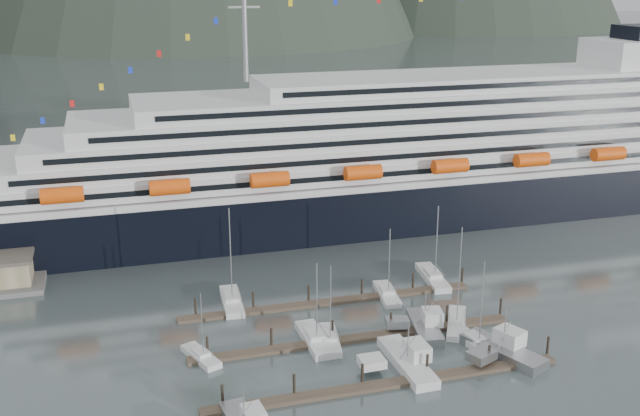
# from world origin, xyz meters

# --- Properties ---
(ground) EXTENTS (1600.00, 1600.00, 0.00)m
(ground) POSITION_xyz_m (0.00, 0.00, 0.00)
(ground) COLOR #4E5B5C
(ground) RESTS_ON ground
(cruise_ship) EXTENTS (210.00, 30.40, 50.30)m
(cruise_ship) POSITION_xyz_m (30.03, 54.94, 12.04)
(cruise_ship) COLOR black
(cruise_ship) RESTS_ON ground
(dock_near) EXTENTS (48.18, 2.28, 3.20)m
(dock_near) POSITION_xyz_m (-4.93, -9.95, 0.31)
(dock_near) COLOR #4A3C2F
(dock_near) RESTS_ON ground
(dock_mid) EXTENTS (48.18, 2.28, 3.20)m
(dock_mid) POSITION_xyz_m (-4.93, 3.05, 0.31)
(dock_mid) COLOR #4A3C2F
(dock_mid) RESTS_ON ground
(dock_far) EXTENTS (48.18, 2.28, 3.20)m
(dock_far) POSITION_xyz_m (-4.93, 16.05, 0.31)
(dock_far) COLOR #4A3C2F
(dock_far) RESTS_ON ground
(sailboat_a) EXTENTS (4.92, 8.10, 10.48)m
(sailboat_a) POSITION_xyz_m (-27.00, 3.60, 0.39)
(sailboat_a) COLOR silver
(sailboat_a) RESTS_ON ground
(sailboat_b) EXTENTS (4.05, 9.75, 12.66)m
(sailboat_b) POSITION_xyz_m (-8.70, 3.22, 0.41)
(sailboat_b) COLOR silver
(sailboat_b) RESTS_ON ground
(sailboat_c) EXTENTS (3.19, 10.97, 13.17)m
(sailboat_c) POSITION_xyz_m (-10.74, 3.86, 0.43)
(sailboat_c) COLOR silver
(sailboat_c) RESTS_ON ground
(sailboat_d) EXTENTS (7.28, 10.75, 16.47)m
(sailboat_d) POSITION_xyz_m (11.10, 2.98, 0.44)
(sailboat_d) COLOR silver
(sailboat_d) RESTS_ON ground
(sailboat_e) EXTENTS (3.56, 11.28, 16.98)m
(sailboat_e) POSITION_xyz_m (-19.93, 19.99, 0.46)
(sailboat_e) COLOR silver
(sailboat_e) RESTS_ON ground
(sailboat_f) EXTENTS (3.93, 9.64, 12.55)m
(sailboat_f) POSITION_xyz_m (4.88, 15.78, 0.42)
(sailboat_f) COLOR silver
(sailboat_f) RESTS_ON ground
(sailboat_g) EXTENTS (4.30, 12.07, 14.28)m
(sailboat_g) POSITION_xyz_m (14.93, 19.99, 0.43)
(sailboat_g) COLOR silver
(sailboat_g) RESTS_ON ground
(sailboat_h) EXTENTS (4.21, 9.44, 13.55)m
(sailboat_h) POSITION_xyz_m (10.91, -3.25, 0.43)
(sailboat_h) COLOR silver
(sailboat_h) RESTS_ON ground
(trawler_c) EXTENTS (9.52, 13.54, 6.87)m
(trawler_c) POSITION_xyz_m (-0.76, -6.09, 0.88)
(trawler_c) COLOR silver
(trawler_c) RESTS_ON ground
(trawler_d) EXTENTS (10.77, 13.02, 7.50)m
(trawler_d) POSITION_xyz_m (13.14, -7.03, 0.94)
(trawler_d) COLOR #939598
(trawler_d) RESTS_ON ground
(trawler_e) EXTENTS (8.71, 11.29, 7.02)m
(trawler_e) POSITION_xyz_m (5.71, 2.85, 0.90)
(trawler_e) COLOR #939598
(trawler_e) RESTS_ON ground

